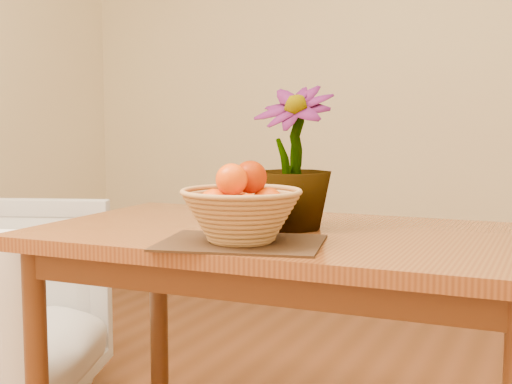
% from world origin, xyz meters
% --- Properties ---
extents(wall_back, '(4.00, 0.02, 2.70)m').
position_xyz_m(wall_back, '(0.00, 2.25, 1.35)').
color(wall_back, beige).
rests_on(wall_back, floor).
extents(table, '(1.40, 0.80, 0.75)m').
position_xyz_m(table, '(0.00, 0.30, 0.66)').
color(table, brown).
rests_on(table, floor).
extents(placemat, '(0.45, 0.37, 0.01)m').
position_xyz_m(placemat, '(-0.03, 0.05, 0.75)').
color(placemat, '#322012').
rests_on(placemat, table).
extents(wicker_basket, '(0.30, 0.30, 0.12)m').
position_xyz_m(wicker_basket, '(-0.03, 0.05, 0.82)').
color(wicker_basket, '#B08049').
rests_on(wicker_basket, placemat).
extents(orange_pile, '(0.18, 0.18, 0.15)m').
position_xyz_m(orange_pile, '(-0.03, 0.06, 0.87)').
color(orange_pile, '#FF3F04').
rests_on(orange_pile, wicker_basket).
extents(potted_plant, '(0.24, 0.24, 0.40)m').
position_xyz_m(potted_plant, '(-0.00, 0.33, 0.95)').
color(potted_plant, '#144513').
rests_on(potted_plant, table).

